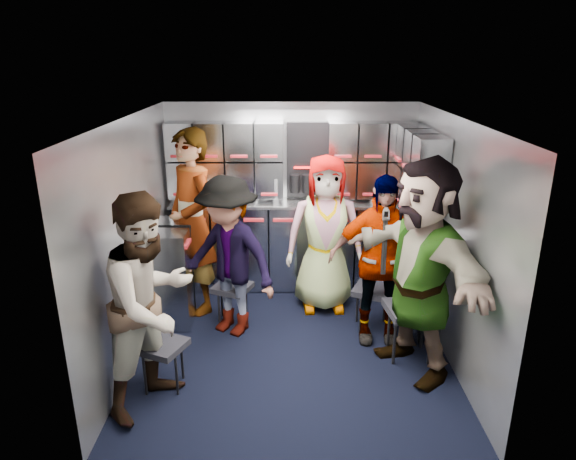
{
  "coord_description": "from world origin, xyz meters",
  "views": [
    {
      "loc": [
        -0.03,
        -4.21,
        2.61
      ],
      "look_at": [
        -0.04,
        0.35,
        1.03
      ],
      "focal_mm": 32.0,
      "sensor_mm": 36.0,
      "label": 1
    }
  ],
  "objects_px": {
    "jump_seat_center": "(323,265)",
    "jump_seat_near_right": "(411,312)",
    "attendant_arc_d": "(379,260)",
    "attendant_arc_e": "(421,269)",
    "jump_seat_mid_left": "(232,289)",
    "attendant_arc_a": "(151,304)",
    "jump_seat_near_left": "(162,348)",
    "attendant_arc_b": "(229,257)",
    "attendant_standing": "(192,223)",
    "attendant_arc_c": "(325,234)",
    "jump_seat_mid_right": "(374,292)"
  },
  "relations": [
    {
      "from": "jump_seat_center",
      "to": "jump_seat_near_right",
      "type": "height_order",
      "value": "jump_seat_near_right"
    },
    {
      "from": "attendant_arc_d",
      "to": "attendant_arc_e",
      "type": "relative_size",
      "value": 0.86
    },
    {
      "from": "jump_seat_mid_left",
      "to": "attendant_arc_a",
      "type": "height_order",
      "value": "attendant_arc_a"
    },
    {
      "from": "jump_seat_near_left",
      "to": "attendant_arc_b",
      "type": "xyz_separation_m",
      "value": [
        0.45,
        0.9,
        0.42
      ]
    },
    {
      "from": "jump_seat_mid_left",
      "to": "attendant_arc_d",
      "type": "distance_m",
      "value": 1.5
    },
    {
      "from": "jump_seat_mid_left",
      "to": "attendant_arc_e",
      "type": "distance_m",
      "value": 1.92
    },
    {
      "from": "attendant_arc_a",
      "to": "attendant_arc_e",
      "type": "bearing_deg",
      "value": -47.42
    },
    {
      "from": "jump_seat_near_left",
      "to": "jump_seat_mid_left",
      "type": "xyz_separation_m",
      "value": [
        0.45,
        1.08,
        -0.0
      ]
    },
    {
      "from": "attendant_arc_e",
      "to": "attendant_arc_b",
      "type": "bearing_deg",
      "value": -137.81
    },
    {
      "from": "jump_seat_near_left",
      "to": "attendant_standing",
      "type": "distance_m",
      "value": 1.51
    },
    {
      "from": "attendant_arc_c",
      "to": "attendant_arc_d",
      "type": "height_order",
      "value": "attendant_arc_c"
    },
    {
      "from": "jump_seat_mid_right",
      "to": "jump_seat_near_right",
      "type": "distance_m",
      "value": 0.56
    },
    {
      "from": "attendant_standing",
      "to": "attendant_arc_a",
      "type": "bearing_deg",
      "value": -40.35
    },
    {
      "from": "jump_seat_near_right",
      "to": "attendant_arc_c",
      "type": "distance_m",
      "value": 1.25
    },
    {
      "from": "attendant_arc_b",
      "to": "attendant_arc_c",
      "type": "height_order",
      "value": "attendant_arc_c"
    },
    {
      "from": "jump_seat_near_right",
      "to": "attendant_arc_b",
      "type": "relative_size",
      "value": 0.32
    },
    {
      "from": "attendant_arc_c",
      "to": "jump_seat_near_left",
      "type": "bearing_deg",
      "value": -135.66
    },
    {
      "from": "attendant_arc_b",
      "to": "attendant_arc_d",
      "type": "bearing_deg",
      "value": 25.28
    },
    {
      "from": "jump_seat_mid_left",
      "to": "attendant_arc_c",
      "type": "height_order",
      "value": "attendant_arc_c"
    },
    {
      "from": "attendant_standing",
      "to": "jump_seat_mid_right",
      "type": "bearing_deg",
      "value": 37.46
    },
    {
      "from": "attendant_standing",
      "to": "attendant_arc_a",
      "type": "distance_m",
      "value": 1.57
    },
    {
      "from": "jump_seat_center",
      "to": "attendant_arc_b",
      "type": "relative_size",
      "value": 0.29
    },
    {
      "from": "jump_seat_near_left",
      "to": "attendant_arc_a",
      "type": "bearing_deg",
      "value": -90.0
    },
    {
      "from": "jump_seat_mid_right",
      "to": "attendant_arc_a",
      "type": "xyz_separation_m",
      "value": [
        -1.86,
        -1.13,
        0.46
      ]
    },
    {
      "from": "jump_seat_mid_right",
      "to": "attendant_arc_b",
      "type": "relative_size",
      "value": 0.31
    },
    {
      "from": "attendant_standing",
      "to": "attendant_arc_c",
      "type": "xyz_separation_m",
      "value": [
        1.36,
        0.03,
        -0.13
      ]
    },
    {
      "from": "jump_seat_mid_right",
      "to": "attendant_arc_d",
      "type": "height_order",
      "value": "attendant_arc_d"
    },
    {
      "from": "jump_seat_near_left",
      "to": "jump_seat_mid_left",
      "type": "height_order",
      "value": "jump_seat_near_left"
    },
    {
      "from": "attendant_standing",
      "to": "attendant_arc_c",
      "type": "height_order",
      "value": "attendant_standing"
    },
    {
      "from": "jump_seat_mid_right",
      "to": "attendant_arc_a",
      "type": "height_order",
      "value": "attendant_arc_a"
    },
    {
      "from": "jump_seat_mid_left",
      "to": "attendant_arc_a",
      "type": "xyz_separation_m",
      "value": [
        -0.45,
        -1.26,
        0.49
      ]
    },
    {
      "from": "attendant_arc_c",
      "to": "attendant_standing",
      "type": "bearing_deg",
      "value": -179.92
    },
    {
      "from": "jump_seat_mid_left",
      "to": "attendant_arc_e",
      "type": "xyz_separation_m",
      "value": [
        1.65,
        -0.81,
        0.58
      ]
    },
    {
      "from": "attendant_arc_b",
      "to": "jump_seat_mid_left",
      "type": "bearing_deg",
      "value": 120.42
    },
    {
      "from": "jump_seat_center",
      "to": "attendant_standing",
      "type": "distance_m",
      "value": 1.49
    },
    {
      "from": "jump_seat_near_left",
      "to": "attendant_standing",
      "type": "xyz_separation_m",
      "value": [
        0.03,
        1.39,
        0.6
      ]
    },
    {
      "from": "jump_seat_near_left",
      "to": "jump_seat_mid_left",
      "type": "distance_m",
      "value": 1.17
    },
    {
      "from": "attendant_arc_a",
      "to": "attendant_arc_e",
      "type": "relative_size",
      "value": 0.91
    },
    {
      "from": "jump_seat_mid_left",
      "to": "attendant_arc_e",
      "type": "bearing_deg",
      "value": -26.13
    },
    {
      "from": "jump_seat_center",
      "to": "attendant_standing",
      "type": "relative_size",
      "value": 0.24
    },
    {
      "from": "jump_seat_near_right",
      "to": "attendant_arc_e",
      "type": "height_order",
      "value": "attendant_arc_e"
    },
    {
      "from": "jump_seat_near_left",
      "to": "attendant_arc_c",
      "type": "distance_m",
      "value": 2.04
    },
    {
      "from": "jump_seat_mid_right",
      "to": "attendant_arc_c",
      "type": "xyz_separation_m",
      "value": [
        -0.46,
        0.46,
        0.44
      ]
    },
    {
      "from": "attendant_arc_a",
      "to": "attendant_arc_c",
      "type": "xyz_separation_m",
      "value": [
        1.4,
        1.6,
        -0.03
      ]
    },
    {
      "from": "jump_seat_near_left",
      "to": "attendant_arc_d",
      "type": "height_order",
      "value": "attendant_arc_d"
    },
    {
      "from": "jump_seat_center",
      "to": "jump_seat_mid_right",
      "type": "relative_size",
      "value": 0.95
    },
    {
      "from": "attendant_arc_d",
      "to": "jump_seat_near_left",
      "type": "bearing_deg",
      "value": -154.9
    },
    {
      "from": "jump_seat_center",
      "to": "attendant_standing",
      "type": "height_order",
      "value": "attendant_standing"
    },
    {
      "from": "attendant_arc_c",
      "to": "attendant_arc_d",
      "type": "distance_m",
      "value": 0.79
    },
    {
      "from": "attendant_arc_e",
      "to": "jump_seat_near_right",
      "type": "bearing_deg",
      "value": 153.06
    }
  ]
}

